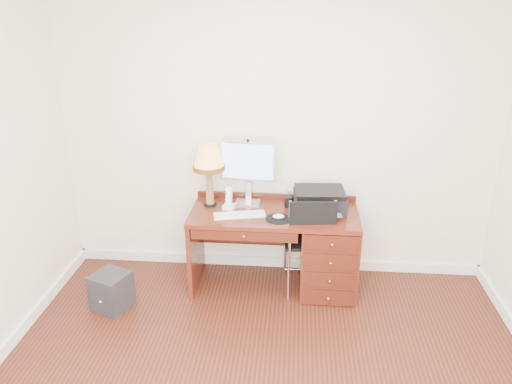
# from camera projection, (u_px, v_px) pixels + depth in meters

# --- Properties ---
(room_shell) EXTENTS (4.00, 4.00, 4.00)m
(room_shell) POSITION_uv_depth(u_px,v_px,m) (268.00, 331.00, 4.01)
(room_shell) COLOR white
(room_shell) RESTS_ON ground
(desk) EXTENTS (1.50, 0.67, 0.75)m
(desk) POSITION_uv_depth(u_px,v_px,m) (309.00, 247.00, 4.56)
(desk) COLOR #5C1F13
(desk) RESTS_ON ground
(monitor) EXTENTS (0.51, 0.18, 0.59)m
(monitor) POSITION_uv_depth(u_px,v_px,m) (248.00, 165.00, 4.53)
(monitor) COLOR silver
(monitor) RESTS_ON desk
(keyboard) EXTENTS (0.47, 0.23, 0.02)m
(keyboard) POSITION_uv_depth(u_px,v_px,m) (239.00, 215.00, 4.38)
(keyboard) COLOR white
(keyboard) RESTS_ON desk
(mouse_pad) EXTENTS (0.23, 0.23, 0.05)m
(mouse_pad) POSITION_uv_depth(u_px,v_px,m) (279.00, 218.00, 4.31)
(mouse_pad) COLOR black
(mouse_pad) RESTS_ON desk
(printer) EXTENTS (0.47, 0.38, 0.20)m
(printer) POSITION_uv_depth(u_px,v_px,m) (319.00, 200.00, 4.45)
(printer) COLOR black
(printer) RESTS_ON desk
(leg_lamp) EXTENTS (0.29, 0.29, 0.59)m
(leg_lamp) POSITION_uv_depth(u_px,v_px,m) (209.00, 161.00, 4.44)
(leg_lamp) COLOR black
(leg_lamp) RESTS_ON desk
(phone) EXTENTS (0.12, 0.12, 0.21)m
(phone) POSITION_uv_depth(u_px,v_px,m) (229.00, 203.00, 4.49)
(phone) COLOR white
(phone) RESTS_ON desk
(pen_cup) EXTENTS (0.08, 0.08, 0.10)m
(pen_cup) POSITION_uv_depth(u_px,v_px,m) (289.00, 202.00, 4.54)
(pen_cup) COLOR black
(pen_cup) RESTS_ON desk
(chair) EXTENTS (0.49, 0.49, 0.95)m
(chair) POSITION_uv_depth(u_px,v_px,m) (309.00, 235.00, 4.42)
(chair) COLOR black
(chair) RESTS_ON ground
(equipment_box) EXTENTS (0.37, 0.37, 0.33)m
(equipment_box) POSITION_uv_depth(u_px,v_px,m) (112.00, 291.00, 4.33)
(equipment_box) COLOR black
(equipment_box) RESTS_ON ground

